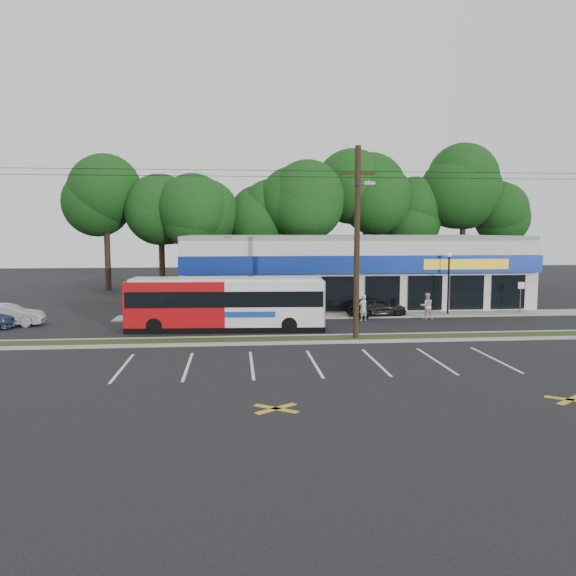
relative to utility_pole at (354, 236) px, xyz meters
The scene contains 15 objects.
ground 6.18m from the utility_pole, 161.89° to the right, with size 120.00×120.00×0.00m, color black.
grass_strip 6.06m from the utility_pole, behind, with size 40.00×1.60×0.12m, color #253516.
curb_south 6.10m from the utility_pole, 164.67° to the right, with size 40.00×0.25×0.14m, color #9E9E93.
curb_north 6.12m from the utility_pole, 161.93° to the left, with size 40.00×0.25×0.14m, color #9E9E93.
sidewalk 9.93m from the utility_pole, 74.97° to the left, with size 32.00×2.20×0.10m, color #9E9E93.
strip_mall 15.47m from the utility_pole, 79.90° to the left, with size 25.00×12.55×5.30m.
utility_pole is the anchor object (origin of this frame).
lamp_post 11.67m from the utility_pole, 43.95° to the left, with size 0.30×0.30×4.25m.
sign_post 15.71m from the utility_pole, 30.15° to the left, with size 0.45×0.10×2.23m.
tree_line 25.28m from the utility_pole, 87.33° to the left, with size 46.76×6.76×11.83m.
metrobus 8.44m from the utility_pole, 151.67° to the left, with size 11.32×2.95×3.02m.
car_dark 9.49m from the utility_pole, 67.23° to the left, with size 1.58×3.93×1.34m, color black.
car_silver 21.11m from the utility_pole, 162.82° to the left, with size 1.41×4.04×1.33m, color #999BA0.
pedestrian_a 7.87m from the utility_pole, 72.35° to the left, with size 0.61×0.40×1.67m, color beige.
pedestrian_b 9.96m from the utility_pole, 45.84° to the left, with size 0.83×0.65×1.71m, color beige.
Camera 1 is at (-3.26, -27.51, 5.73)m, focal length 35.00 mm.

